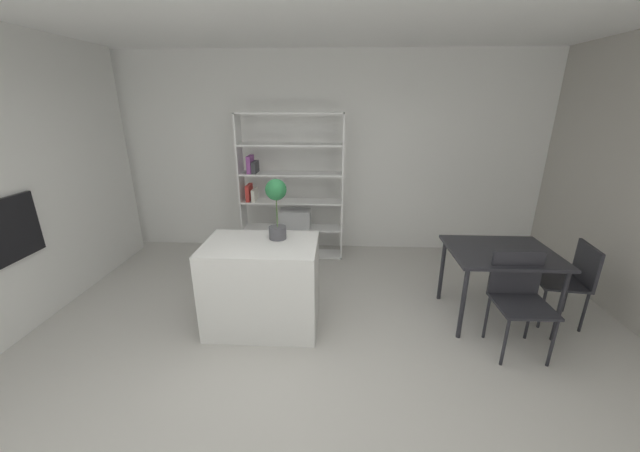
# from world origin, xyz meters

# --- Properties ---
(ground_plane) EXTENTS (9.32, 9.32, 0.00)m
(ground_plane) POSITION_xyz_m (0.00, 0.00, 0.00)
(ground_plane) COLOR beige
(back_partition) EXTENTS (6.77, 0.06, 2.85)m
(back_partition) POSITION_xyz_m (0.00, 2.77, 1.42)
(back_partition) COLOR white
(back_partition) RESTS_ON ground_plane
(built_in_oven) EXTENTS (0.06, 0.59, 0.60)m
(built_in_oven) POSITION_xyz_m (-2.65, 0.42, 1.05)
(built_in_oven) COLOR black
(built_in_oven) RESTS_ON ground_plane
(kitchen_island) EXTENTS (1.08, 0.73, 0.89)m
(kitchen_island) POSITION_xyz_m (-0.37, 0.59, 0.45)
(kitchen_island) COLOR silver
(kitchen_island) RESTS_ON ground_plane
(potted_plant_on_island) EXTENTS (0.20, 0.20, 0.59)m
(potted_plant_on_island) POSITION_xyz_m (-0.22, 0.72, 1.26)
(potted_plant_on_island) COLOR #4C4C51
(potted_plant_on_island) RESTS_ON kitchen_island
(open_bookshelf) EXTENTS (1.45, 0.31, 2.04)m
(open_bookshelf) POSITION_xyz_m (-0.35, 2.37, 0.88)
(open_bookshelf) COLOR white
(open_bookshelf) RESTS_ON ground_plane
(dining_table) EXTENTS (1.01, 0.84, 0.77)m
(dining_table) POSITION_xyz_m (2.01, 0.82, 0.68)
(dining_table) COLOR #232328
(dining_table) RESTS_ON ground_plane
(dining_chair_near) EXTENTS (0.47, 0.45, 0.90)m
(dining_chair_near) POSITION_xyz_m (2.01, 0.38, 0.55)
(dining_chair_near) COLOR #232328
(dining_chair_near) RESTS_ON ground_plane
(dining_chair_window_side) EXTENTS (0.49, 0.48, 0.85)m
(dining_chair_window_side) POSITION_xyz_m (2.73, 0.81, 0.51)
(dining_chair_window_side) COLOR #232328
(dining_chair_window_side) RESTS_ON ground_plane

